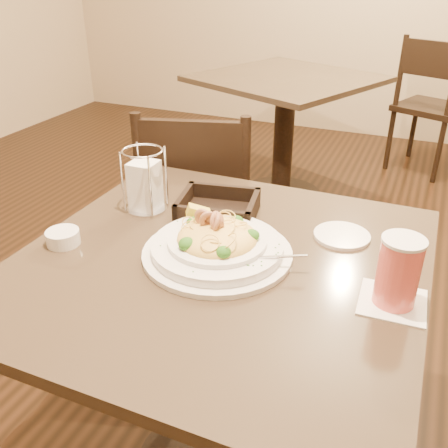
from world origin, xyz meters
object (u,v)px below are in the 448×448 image
at_px(bread_basket, 218,209).
at_px(butter_ramekin, 63,237).
at_px(main_table, 221,341).
at_px(pasta_bowl, 217,244).
at_px(drink_glass, 398,272).
at_px(background_table, 285,117).
at_px(dining_chair_far, 430,102).
at_px(napkin_caddy, 145,184).
at_px(side_plate, 342,236).
at_px(dining_chair_near, 199,216).

distance_m(bread_basket, butter_ramekin, 0.40).
xyz_separation_m(main_table, pasta_bowl, (-0.01, 0.01, 0.27)).
height_order(bread_basket, butter_ramekin, bread_basket).
xyz_separation_m(bread_basket, butter_ramekin, (-0.28, -0.28, -0.00)).
distance_m(drink_glass, butter_ramekin, 0.76).
xyz_separation_m(drink_glass, butter_ramekin, (-0.75, -0.07, -0.06)).
xyz_separation_m(background_table, bread_basket, (0.34, -1.77, 0.26)).
bearing_deg(butter_ramekin, background_table, 91.60).
xyz_separation_m(main_table, dining_chair_far, (0.35, 2.79, -0.03)).
height_order(main_table, butter_ramekin, butter_ramekin).
bearing_deg(main_table, napkin_caddy, 151.68).
distance_m(main_table, background_table, 2.01).
bearing_deg(butter_ramekin, bread_basket, 44.94).
distance_m(drink_glass, side_plate, 0.28).
bearing_deg(butter_ramekin, dining_chair_near, 89.45).
distance_m(dining_chair_far, pasta_bowl, 2.82).
bearing_deg(drink_glass, bread_basket, 155.84).
bearing_deg(napkin_caddy, dining_chair_near, 99.40).
bearing_deg(background_table, butter_ramekin, -88.40).
bearing_deg(side_plate, main_table, -138.47).
xyz_separation_m(main_table, bread_basket, (-0.09, 0.19, 0.26)).
bearing_deg(drink_glass, dining_chair_near, 138.69).
bearing_deg(side_plate, dining_chair_far, 87.42).
bearing_deg(dining_chair_far, drink_glass, 112.50).
distance_m(main_table, butter_ramekin, 0.46).
distance_m(dining_chair_near, dining_chair_far, 2.26).
relative_size(dining_chair_far, side_plate, 6.77).
relative_size(dining_chair_near, drink_glass, 6.36).
relative_size(main_table, dining_chair_far, 0.97).
distance_m(dining_chair_far, drink_glass, 2.82).
relative_size(pasta_bowl, side_plate, 2.77).
relative_size(background_table, bread_basket, 5.21).
distance_m(dining_chair_near, pasta_bowl, 0.78).
relative_size(main_table, butter_ramekin, 11.37).
bearing_deg(pasta_bowl, dining_chair_near, 119.28).
bearing_deg(bread_basket, main_table, -64.80).
distance_m(dining_chair_near, napkin_caddy, 0.60).
bearing_deg(main_table, drink_glass, -2.52).
bearing_deg(pasta_bowl, butter_ramekin, -165.16).
bearing_deg(butter_ramekin, main_table, 12.91).
xyz_separation_m(dining_chair_near, butter_ramekin, (-0.01, -0.72, 0.29)).
bearing_deg(bread_basket, dining_chair_near, 121.69).
height_order(drink_glass, napkin_caddy, napkin_caddy).
bearing_deg(napkin_caddy, drink_glass, -14.37).
distance_m(napkin_caddy, butter_ramekin, 0.26).
bearing_deg(dining_chair_near, background_table, -103.67).
bearing_deg(main_table, pasta_bowl, 142.96).
height_order(dining_chair_far, drink_glass, dining_chair_far).
bearing_deg(dining_chair_near, drink_glass, 122.25).
bearing_deg(napkin_caddy, butter_ramekin, -110.03).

